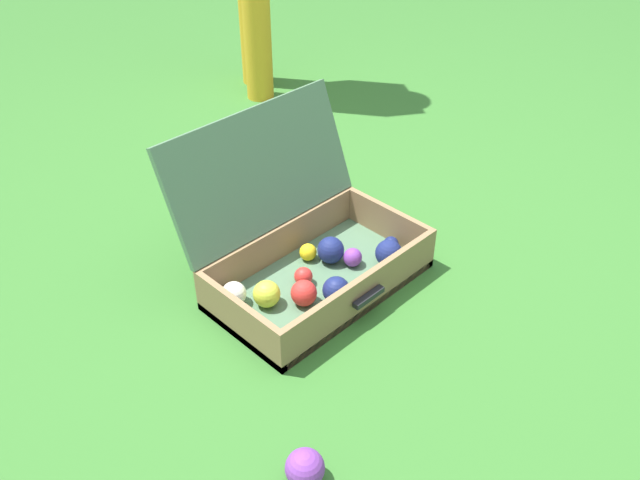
# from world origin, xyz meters

# --- Properties ---
(ground_plane) EXTENTS (16.00, 16.00, 0.00)m
(ground_plane) POSITION_xyz_m (0.00, 0.00, 0.00)
(ground_plane) COLOR #336B28
(open_suitcase) EXTENTS (0.62, 0.51, 0.47)m
(open_suitcase) POSITION_xyz_m (-0.09, 0.10, 0.11)
(open_suitcase) COLOR #4C7051
(open_suitcase) RESTS_ON ground
(stray_ball_on_grass) EXTENTS (0.09, 0.09, 0.09)m
(stray_ball_on_grass) POSITION_xyz_m (-0.57, -0.39, 0.04)
(stray_ball_on_grass) COLOR purple
(stray_ball_on_grass) RESTS_ON ground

